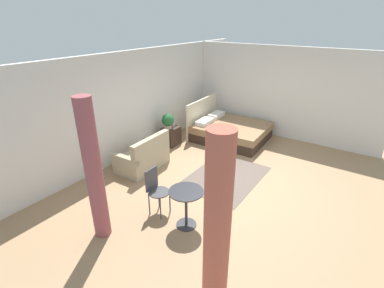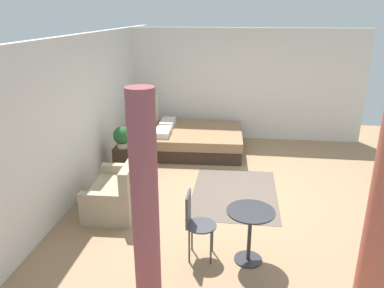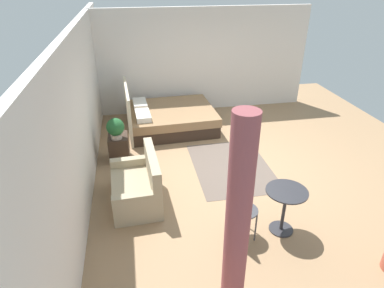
% 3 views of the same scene
% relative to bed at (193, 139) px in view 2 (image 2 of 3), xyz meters
% --- Properties ---
extents(ground_plane, '(9.31, 8.65, 0.02)m').
position_rel_bed_xyz_m(ground_plane, '(-2.01, -1.12, -0.28)').
color(ground_plane, '#9E7A56').
extents(wall_back, '(9.31, 0.12, 2.68)m').
position_rel_bed_xyz_m(wall_back, '(-2.01, 1.70, 1.07)').
color(wall_back, silver).
rests_on(wall_back, ground).
extents(wall_right, '(0.12, 5.65, 2.68)m').
position_rel_bed_xyz_m(wall_right, '(1.15, -1.12, 1.07)').
color(wall_right, silver).
rests_on(wall_right, ground).
extents(area_rug, '(2.04, 1.47, 0.01)m').
position_rel_bed_xyz_m(area_rug, '(-2.06, -1.01, -0.27)').
color(area_rug, '#66564C').
rests_on(area_rug, ground).
extents(bed, '(1.87, 2.15, 1.11)m').
position_rel_bed_xyz_m(bed, '(0.00, 0.00, 0.00)').
color(bed, '#38281E').
rests_on(bed, ground).
extents(couch, '(1.28, 0.82, 0.87)m').
position_rel_bed_xyz_m(couch, '(-2.82, 0.84, 0.01)').
color(couch, tan).
rests_on(couch, ground).
extents(nightstand, '(0.50, 0.39, 0.53)m').
position_rel_bed_xyz_m(nightstand, '(-1.33, 1.17, -0.01)').
color(nightstand, '#38281E').
rests_on(nightstand, ground).
extents(potted_plant, '(0.35, 0.35, 0.42)m').
position_rel_bed_xyz_m(potted_plant, '(-1.43, 1.19, 0.49)').
color(potted_plant, tan).
rests_on(potted_plant, nightstand).
extents(vase, '(0.10, 0.10, 0.19)m').
position_rel_bed_xyz_m(vase, '(-1.21, 1.19, 0.35)').
color(vase, silver).
rests_on(vase, nightstand).
extents(balcony_table, '(0.60, 0.60, 0.72)m').
position_rel_bed_xyz_m(balcony_table, '(-3.94, -1.24, 0.23)').
color(balcony_table, '#2D2D33').
rests_on(balcony_table, ground).
extents(cafe_chair_near_window, '(0.39, 0.39, 0.91)m').
position_rel_bed_xyz_m(cafe_chair_near_window, '(-3.94, -0.54, 0.27)').
color(cafe_chair_near_window, '#3F3F44').
rests_on(cafe_chair_near_window, ground).
extents(curtain_left, '(0.32, 0.32, 2.42)m').
position_rel_bed_xyz_m(curtain_left, '(-4.91, -2.39, 0.93)').
color(curtain_left, '#C15B47').
rests_on(curtain_left, ground).
extents(curtain_right, '(0.27, 0.27, 2.42)m').
position_rel_bed_xyz_m(curtain_right, '(-4.91, -0.17, 0.93)').
color(curtain_right, '#994C51').
rests_on(curtain_right, ground).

